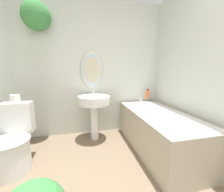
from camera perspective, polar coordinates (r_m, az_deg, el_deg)
The scene contains 7 objects.
wall_back at distance 2.57m, azimuth -11.59°, elevation 13.47°, with size 2.74×0.42×2.40m.
wall_right at distance 2.09m, azimuth 35.12°, elevation 9.08°, with size 0.06×2.42×2.40m.
toilet at distance 2.11m, azimuth -36.00°, elevation -16.22°, with size 0.44×0.60×0.78m.
pedestal_sink at distance 2.34m, azimuth -7.41°, elevation -3.66°, with size 0.53×0.53×0.87m.
bathtub at distance 2.24m, azimuth 18.87°, elevation -13.30°, with size 0.74×1.56×0.65m.
shampoo_bottle at distance 2.77m, azimuth 14.51°, elevation 0.85°, with size 0.07×0.07×0.18m.
toilet_paper_roll at distance 2.15m, azimuth -35.27°, elevation -0.92°, with size 0.11×0.11×0.10m.
Camera 1 is at (-0.20, -0.26, 1.18)m, focal length 22.00 mm.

